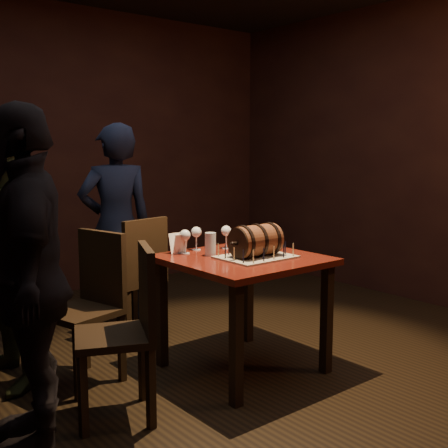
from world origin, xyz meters
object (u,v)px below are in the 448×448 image
object	(u,v)px
wine_glass_left	(185,236)
wine_glass_right	(226,232)
person_left_front	(29,280)
wine_glass_mid	(196,233)
chair_back	(137,272)
chair_left_rear	(91,298)
pint_of_ale	(210,245)
barrel_cake	(256,241)
chair_left_front	(129,323)
person_back	(116,226)
pub_table	(243,274)

from	to	relation	value
wine_glass_left	wine_glass_right	world-z (taller)	same
wine_glass_left	person_left_front	xyz separation A→B (m)	(-1.18, -0.39, -0.04)
wine_glass_mid	chair_back	bearing A→B (deg)	105.47
chair_left_rear	pint_of_ale	bearing A→B (deg)	-23.94
barrel_cake	pint_of_ale	bearing A→B (deg)	126.25
pint_of_ale	chair_left_front	size ratio (longest dim) A/B	0.16
person_back	pub_table	bearing A→B (deg)	111.77
chair_back	person_back	world-z (taller)	person_back
barrel_cake	wine_glass_right	xyz separation A→B (m)	(0.06, 0.37, 0.01)
wine_glass_left	wine_glass_right	xyz separation A→B (m)	(0.33, -0.03, 0.00)
chair_left_front	person_left_front	xyz separation A→B (m)	(-0.51, 0.02, 0.31)
barrel_cake	person_left_front	world-z (taller)	person_left_front
wine_glass_left	pint_of_ale	xyz separation A→B (m)	(0.09, -0.15, -0.05)
wine_glass_left	chair_back	bearing A→B (deg)	91.45
pub_table	barrel_cake	distance (m)	0.24
wine_glass_left	chair_back	distance (m)	0.69
pint_of_ale	chair_left_front	distance (m)	0.85
wine_glass_left	chair_left_rear	xyz separation A→B (m)	(-0.60, 0.16, -0.35)
wine_glass_mid	pint_of_ale	bearing A→B (deg)	-101.08
barrel_cake	person_left_front	size ratio (longest dim) A/B	0.22
barrel_cake	person_left_front	bearing A→B (deg)	-179.93
wine_glass_right	person_left_front	world-z (taller)	person_left_front
barrel_cake	chair_back	world-z (taller)	barrel_cake
barrel_cake	person_back	distance (m)	1.43
chair_left_rear	person_left_front	size ratio (longest dim) A/B	0.56
wine_glass_left	chair_left_rear	distance (m)	0.71
person_back	chair_left_rear	bearing A→B (deg)	66.77
pint_of_ale	chair_left_front	bearing A→B (deg)	-160.80
person_left_front	chair_left_front	bearing A→B (deg)	108.86
wine_glass_left	wine_glass_mid	size ratio (longest dim) A/B	1.00
pub_table	wine_glass_mid	xyz separation A→B (m)	(-0.10, 0.37, 0.23)
barrel_cake	chair_left_front	world-z (taller)	barrel_cake
wine_glass_left	wine_glass_mid	world-z (taller)	same
chair_left_rear	chair_left_front	world-z (taller)	same
wine_glass_right	chair_left_rear	xyz separation A→B (m)	(-0.93, 0.19, -0.35)
chair_left_front	person_back	size ratio (longest dim) A/B	0.57
wine_glass_left	chair_left_rear	bearing A→B (deg)	165.32
chair_back	pint_of_ale	bearing A→B (deg)	-81.77
pub_table	wine_glass_left	distance (m)	0.45
pint_of_ale	person_left_front	distance (m)	1.29
wine_glass_mid	person_back	distance (m)	0.97
person_back	wine_glass_right	bearing A→B (deg)	118.79
chair_left_rear	wine_glass_left	bearing A→B (deg)	-14.68
barrel_cake	chair_left_front	distance (m)	0.99
wine_glass_left	chair_left_front	distance (m)	0.85
barrel_cake	wine_glass_mid	bearing A→B (deg)	106.75
chair_left_rear	person_back	size ratio (longest dim) A/B	0.57
pint_of_ale	wine_glass_right	bearing A→B (deg)	28.08
barrel_cake	chair_left_front	bearing A→B (deg)	-178.63
wine_glass_mid	person_back	world-z (taller)	person_back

